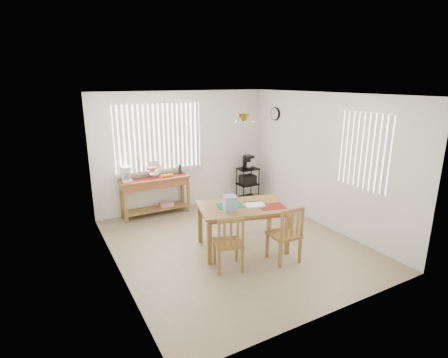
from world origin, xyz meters
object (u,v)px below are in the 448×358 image
wire_cart (248,181)px  chair_left (229,243)px  cart_items (248,162)px  chair_right (286,235)px  sideboard (156,187)px  dining_table (242,211)px

wire_cart → chair_left: size_ratio=0.88×
cart_items → chair_right: 3.09m
wire_cart → cart_items: size_ratio=2.43×
sideboard → chair_left: 2.76m
sideboard → dining_table: bearing=-70.2°
sideboard → wire_cart: 2.26m
cart_items → chair_left: size_ratio=0.36×
wire_cart → chair_left: bearing=-127.4°
sideboard → cart_items: bearing=-2.7°
sideboard → chair_right: 3.17m
sideboard → cart_items: (2.25, -0.11, 0.32)m
wire_cart → cart_items: (0.00, 0.01, 0.46)m
wire_cart → dining_table: 2.56m
cart_items → chair_right: bearing=-111.1°
wire_cart → dining_table: (-1.45, -2.10, 0.21)m
wire_cart → sideboard: bearing=177.0°
chair_right → sideboard: bearing=111.2°
chair_right → dining_table: bearing=115.5°
sideboard → dining_table: sideboard is taller
cart_items → dining_table: bearing=-124.5°
cart_items → wire_cart: bearing=-90.0°
dining_table → wire_cart: bearing=55.4°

